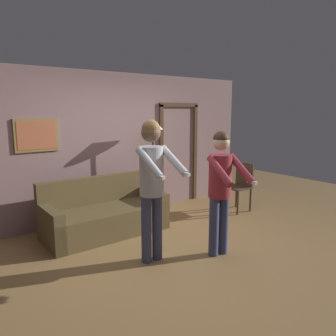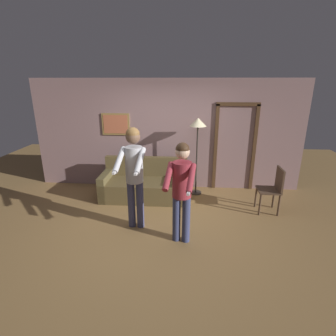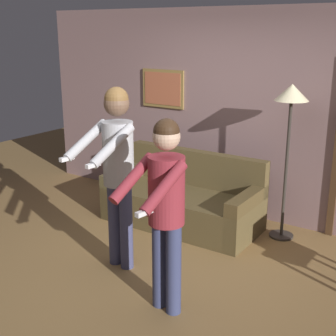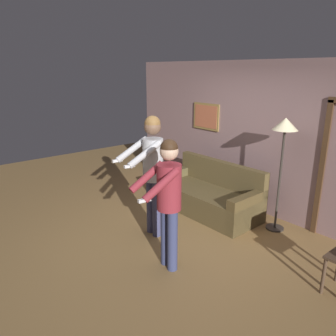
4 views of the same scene
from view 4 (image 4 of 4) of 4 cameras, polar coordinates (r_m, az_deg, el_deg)
The scene contains 6 objects.
ground_plane at distance 4.97m, azimuth 1.08°, elevation -12.64°, with size 12.00×12.00×0.00m, color olive.
back_wall_assembly at distance 5.87m, azimuth 15.52°, elevation 4.98°, with size 6.40×0.10×2.60m.
couch at distance 5.88m, azimuth 7.06°, elevation -4.92°, with size 1.91×0.86×0.87m.
torchiere_lamp at distance 5.12m, azimuth 19.59°, elevation 5.35°, with size 0.37×0.37×1.77m.
person_standing_left at distance 4.76m, azimuth -2.82°, elevation 0.68°, with size 0.46×0.72×1.83m.
person_standing_right at distance 3.96m, azimuth -0.02°, elevation -4.48°, with size 0.49×0.67×1.68m.
Camera 4 is at (3.26, -2.84, 2.45)m, focal length 35.00 mm.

